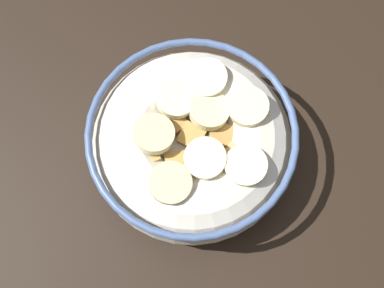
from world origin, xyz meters
TOP-DOWN VIEW (x-y plane):
  - ground_plane at (0.00, 0.00)cm, footprint 93.83×93.83cm
  - cereal_bowl at (0.03, -0.02)cm, footprint 16.74×16.74cm

SIDE VIEW (x-z plane):
  - ground_plane at x=0.00cm, z-range -2.00..0.00cm
  - cereal_bowl at x=0.03cm, z-range -0.07..6.82cm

